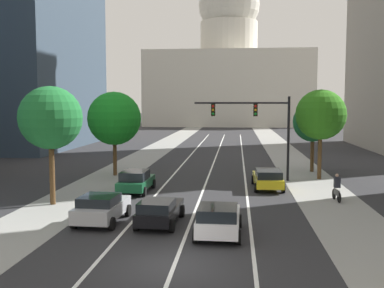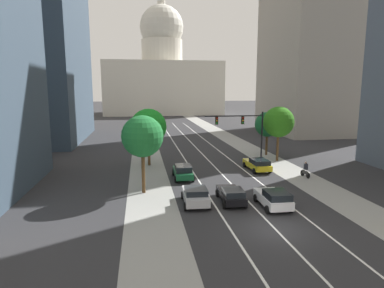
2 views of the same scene
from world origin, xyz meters
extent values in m
plane|color=#2B2B2D|center=(0.00, 40.00, 0.00)|extent=(400.00, 400.00, 0.00)
cube|color=gray|center=(-8.06, 35.00, 0.01)|extent=(4.11, 130.00, 0.01)
cube|color=gray|center=(8.06, 35.00, 0.01)|extent=(4.11, 130.00, 0.01)
cube|color=white|center=(-3.00, 25.00, 0.01)|extent=(0.16, 90.00, 0.01)
cube|color=white|center=(0.00, 25.00, 0.01)|extent=(0.16, 90.00, 0.01)
cube|color=white|center=(3.00, 25.00, 0.01)|extent=(0.16, 90.00, 0.01)
cube|color=#334251|center=(-26.97, 44.20, 16.54)|extent=(15.56, 26.22, 33.08)
cube|color=beige|center=(0.00, 107.54, 9.59)|extent=(42.70, 25.05, 19.17)
cylinder|color=beige|center=(0.00, 107.54, 23.36)|extent=(15.23, 15.23, 8.37)
sphere|color=beige|center=(0.00, 107.54, 32.00)|extent=(16.19, 16.19, 16.19)
cube|color=silver|center=(1.50, 4.13, 0.66)|extent=(1.94, 4.07, 0.68)
cube|color=black|center=(1.48, 3.29, 1.26)|extent=(1.75, 2.07, 0.52)
cylinder|color=black|center=(0.59, 5.52, 0.32)|extent=(0.23, 0.64, 0.64)
cylinder|color=black|center=(2.46, 5.48, 0.32)|extent=(0.23, 0.64, 0.64)
cylinder|color=black|center=(0.54, 2.78, 0.32)|extent=(0.23, 0.64, 0.64)
cylinder|color=black|center=(2.41, 2.74, 0.32)|extent=(0.23, 0.64, 0.64)
cube|color=#B2B5BA|center=(-4.50, 5.76, 0.67)|extent=(2.07, 4.09, 0.70)
cube|color=black|center=(-4.52, 5.33, 1.25)|extent=(1.83, 2.04, 0.46)
cylinder|color=black|center=(-5.39, 7.17, 0.32)|extent=(0.25, 0.65, 0.64)
cylinder|color=black|center=(-3.50, 7.08, 0.32)|extent=(0.25, 0.65, 0.64)
cylinder|color=black|center=(-5.51, 4.44, 0.32)|extent=(0.25, 0.65, 0.64)
cylinder|color=black|center=(-3.62, 4.36, 0.32)|extent=(0.25, 0.65, 0.64)
cube|color=black|center=(-1.50, 5.78, 0.61)|extent=(1.89, 4.37, 0.58)
cube|color=black|center=(-1.54, 4.89, 1.13)|extent=(1.65, 2.01, 0.47)
cylinder|color=black|center=(-2.29, 7.28, 0.32)|extent=(0.25, 0.65, 0.64)
cylinder|color=black|center=(-0.59, 7.21, 0.32)|extent=(0.25, 0.65, 0.64)
cylinder|color=black|center=(-2.42, 4.36, 0.32)|extent=(0.25, 0.65, 0.64)
cylinder|color=black|center=(-0.71, 4.28, 0.32)|extent=(0.25, 0.65, 0.64)
cube|color=#14512D|center=(-4.50, 13.68, 0.62)|extent=(1.86, 4.30, 0.60)
cube|color=black|center=(-4.51, 13.26, 1.22)|extent=(1.67, 2.30, 0.60)
cylinder|color=black|center=(-5.36, 15.14, 0.32)|extent=(0.23, 0.64, 0.64)
cylinder|color=black|center=(-3.59, 15.11, 0.32)|extent=(0.23, 0.64, 0.64)
cylinder|color=black|center=(-5.42, 12.24, 0.32)|extent=(0.23, 0.64, 0.64)
cylinder|color=black|center=(-3.65, 12.21, 0.32)|extent=(0.23, 0.64, 0.64)
cube|color=yellow|center=(4.50, 15.94, 0.62)|extent=(1.96, 4.78, 0.59)
cube|color=black|center=(4.52, 15.16, 1.17)|extent=(1.75, 2.52, 0.52)
cylinder|color=black|center=(3.54, 17.53, 0.32)|extent=(0.24, 0.65, 0.64)
cylinder|color=black|center=(5.38, 17.57, 0.32)|extent=(0.24, 0.65, 0.64)
cylinder|color=black|center=(3.63, 14.31, 0.32)|extent=(0.24, 0.65, 0.64)
cylinder|color=black|center=(5.46, 14.36, 0.32)|extent=(0.24, 0.65, 0.64)
cylinder|color=black|center=(6.30, 19.33, 3.28)|extent=(0.20, 0.20, 6.56)
cylinder|color=black|center=(2.64, 19.33, 6.07)|extent=(7.34, 0.14, 0.14)
cube|color=black|center=(3.74, 19.33, 5.52)|extent=(0.32, 0.28, 0.96)
sphere|color=red|center=(3.74, 19.18, 5.82)|extent=(0.20, 0.20, 0.20)
sphere|color=orange|center=(3.74, 19.18, 5.52)|extent=(0.20, 0.20, 0.20)
sphere|color=green|center=(3.74, 19.18, 5.22)|extent=(0.20, 0.20, 0.20)
cube|color=black|center=(0.43, 19.33, 5.52)|extent=(0.32, 0.28, 0.96)
sphere|color=red|center=(0.43, 19.18, 5.82)|extent=(0.20, 0.20, 0.20)
sphere|color=orange|center=(0.43, 19.18, 5.52)|extent=(0.20, 0.20, 0.20)
sphere|color=green|center=(0.43, 19.18, 5.22)|extent=(0.20, 0.20, 0.20)
cylinder|color=black|center=(8.54, 11.52, 0.33)|extent=(0.11, 0.66, 0.66)
cylinder|color=black|center=(8.44, 12.56, 0.33)|extent=(0.11, 0.66, 0.66)
cube|color=black|center=(8.49, 12.04, 0.55)|extent=(0.15, 1.00, 0.36)
cube|color=#262833|center=(8.49, 11.99, 1.18)|extent=(0.38, 0.31, 0.64)
sphere|color=tan|center=(8.49, 12.06, 1.61)|extent=(0.22, 0.22, 0.22)
cylinder|color=#51381E|center=(-8.65, 9.42, 1.95)|extent=(0.32, 0.32, 3.89)
sphere|color=#1E6D30|center=(-8.65, 9.42, 5.20)|extent=(3.74, 3.74, 3.74)
cylinder|color=#51381E|center=(8.94, 24.19, 1.59)|extent=(0.32, 0.32, 3.19)
sphere|color=#195C2F|center=(8.94, 24.19, 4.41)|extent=(3.50, 3.50, 3.50)
cylinder|color=#51381E|center=(-7.83, 20.44, 1.62)|extent=(0.32, 0.32, 3.23)
sphere|color=#1B8A23|center=(-7.83, 20.44, 4.78)|extent=(4.44, 4.44, 4.44)
cylinder|color=#51381E|center=(8.89, 20.28, 1.88)|extent=(0.32, 0.32, 3.75)
sphere|color=#2E7719|center=(8.89, 20.28, 5.14)|extent=(3.98, 3.98, 3.98)
camera|label=1|loc=(2.28, -16.38, 6.09)|focal=42.43mm
camera|label=2|loc=(-8.81, -19.58, 9.32)|focal=30.60mm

